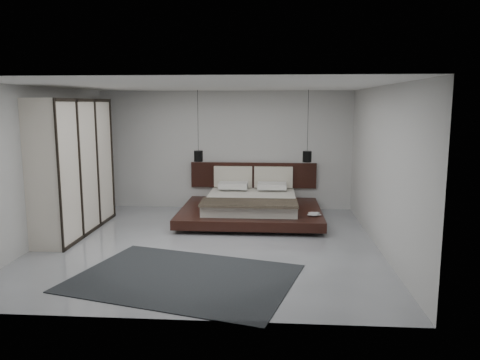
# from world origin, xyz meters

# --- Properties ---
(floor) EXTENTS (6.00, 6.00, 0.00)m
(floor) POSITION_xyz_m (0.00, 0.00, 0.00)
(floor) COLOR #989BA0
(floor) RESTS_ON ground
(ceiling) EXTENTS (6.00, 6.00, 0.00)m
(ceiling) POSITION_xyz_m (0.00, 0.00, 2.80)
(ceiling) COLOR white
(ceiling) RESTS_ON wall_back
(wall_back) EXTENTS (6.00, 0.00, 6.00)m
(wall_back) POSITION_xyz_m (0.00, 3.00, 1.40)
(wall_back) COLOR #BCBCB9
(wall_back) RESTS_ON floor
(wall_front) EXTENTS (6.00, 0.00, 6.00)m
(wall_front) POSITION_xyz_m (0.00, -3.00, 1.40)
(wall_front) COLOR #BCBCB9
(wall_front) RESTS_ON floor
(wall_left) EXTENTS (0.00, 6.00, 6.00)m
(wall_left) POSITION_xyz_m (-3.00, 0.00, 1.40)
(wall_left) COLOR #BCBCB9
(wall_left) RESTS_ON floor
(wall_right) EXTENTS (0.00, 6.00, 6.00)m
(wall_right) POSITION_xyz_m (3.00, 0.00, 1.40)
(wall_right) COLOR #BCBCB9
(wall_right) RESTS_ON floor
(lattice_screen) EXTENTS (0.05, 0.90, 2.60)m
(lattice_screen) POSITION_xyz_m (-2.95, 2.45, 1.30)
(lattice_screen) COLOR black
(lattice_screen) RESTS_ON floor
(bed) EXTENTS (2.98, 2.47, 1.11)m
(bed) POSITION_xyz_m (0.68, 1.90, 0.30)
(bed) COLOR black
(bed) RESTS_ON floor
(book_lower) EXTENTS (0.25, 0.31, 0.03)m
(book_lower) POSITION_xyz_m (1.90, 1.22, 0.29)
(book_lower) COLOR #99724C
(book_lower) RESTS_ON bed
(book_upper) EXTENTS (0.27, 0.31, 0.02)m
(book_upper) POSITION_xyz_m (1.88, 1.19, 0.31)
(book_upper) COLOR #99724C
(book_upper) RESTS_ON book_lower
(pendant_left) EXTENTS (0.20, 0.20, 1.60)m
(pendant_left) POSITION_xyz_m (-0.55, 2.39, 1.33)
(pendant_left) COLOR black
(pendant_left) RESTS_ON ceiling
(pendant_right) EXTENTS (0.20, 0.20, 1.59)m
(pendant_right) POSITION_xyz_m (1.90, 2.39, 1.33)
(pendant_right) COLOR black
(pendant_right) RESTS_ON ceiling
(wardrobe) EXTENTS (0.62, 2.64, 2.59)m
(wardrobe) POSITION_xyz_m (-2.70, 0.64, 1.30)
(wardrobe) COLOR silver
(wardrobe) RESTS_ON floor
(rug) EXTENTS (3.55, 2.94, 0.01)m
(rug) POSITION_xyz_m (-0.12, -1.70, 0.01)
(rug) COLOR black
(rug) RESTS_ON floor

